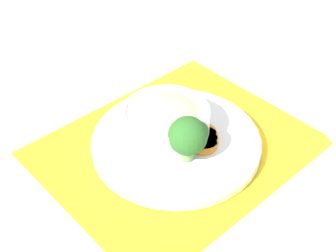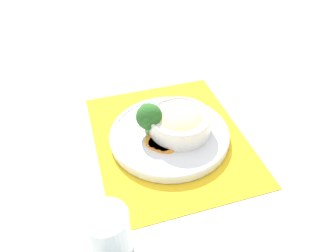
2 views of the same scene
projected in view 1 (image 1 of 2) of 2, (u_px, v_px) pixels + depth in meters
ground_plane at (176, 148)px, 0.83m from camera, size 4.00×4.00×0.00m
placemat at (176, 147)px, 0.83m from camera, size 0.45×0.37×0.00m
plate at (176, 141)px, 0.82m from camera, size 0.30×0.30×0.02m
bowl at (167, 118)px, 0.81m from camera, size 0.15×0.15×0.06m
broccoli_floret at (188, 136)px, 0.75m from camera, size 0.06×0.06×0.08m
carrot_slice_near at (203, 144)px, 0.80m from camera, size 0.05×0.05×0.01m
carrot_slice_middle at (204, 140)px, 0.81m from camera, size 0.05×0.05×0.01m
carrot_slice_far at (204, 136)px, 0.82m from camera, size 0.05×0.05×0.01m
carrot_slice_extra at (202, 132)px, 0.82m from camera, size 0.05×0.05×0.01m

